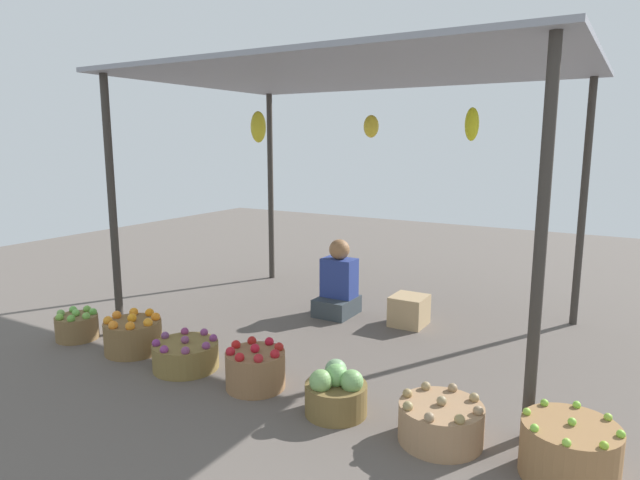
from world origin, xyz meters
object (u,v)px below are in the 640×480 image
basket_red_apples (255,368)px  wooden_crate_near_vendor (409,310)px  basket_purple_onions (186,355)px  basket_potatoes (441,422)px  basket_cabbages (336,392)px  vendor_person (338,286)px  basket_limes (569,451)px  basket_oranges (133,335)px  basket_green_apples (77,326)px

basket_red_apples → wooden_crate_near_vendor: size_ratio=1.28×
basket_red_apples → wooden_crate_near_vendor: basket_red_apples is taller
basket_purple_onions → basket_potatoes: size_ratio=1.02×
basket_cabbages → basket_potatoes: (0.70, 0.02, -0.03)m
vendor_person → basket_red_apples: (0.31, -1.80, -0.16)m
vendor_person → basket_limes: vendor_person is taller
basket_potatoes → basket_limes: basket_limes is taller
basket_oranges → basket_limes: bearing=-0.7°
basket_cabbages → basket_potatoes: basket_cabbages is taller
basket_potatoes → basket_limes: 0.70m
basket_oranges → basket_purple_onions: bearing=-2.6°
basket_potatoes → basket_red_apples: bearing=179.2°
basket_green_apples → basket_limes: bearing=0.1°
basket_green_apples → basket_oranges: size_ratio=0.78×
vendor_person → basket_cabbages: vendor_person is taller
basket_oranges → basket_red_apples: size_ratio=1.10×
basket_red_apples → basket_green_apples: bearing=-179.2°
basket_limes → basket_oranges: bearing=179.3°
vendor_person → wooden_crate_near_vendor: 0.77m
vendor_person → basket_limes: size_ratio=1.55×
basket_red_apples → basket_potatoes: size_ratio=0.86×
basket_oranges → basket_potatoes: bearing=-0.9°
basket_cabbages → wooden_crate_near_vendor: (-0.24, 1.89, -0.00)m
basket_red_apples → basket_potatoes: 1.39m
vendor_person → basket_purple_onions: vendor_person is taller
basket_potatoes → wooden_crate_near_vendor: 2.09m
vendor_person → basket_green_apples: size_ratio=2.12×
basket_green_apples → wooden_crate_near_vendor: wooden_crate_near_vendor is taller
basket_purple_onions → wooden_crate_near_vendor: wooden_crate_near_vendor is taller
basket_green_apples → basket_red_apples: size_ratio=0.85×
basket_potatoes → basket_purple_onions: bearing=179.7°
wooden_crate_near_vendor → basket_cabbages: bearing=-82.8°
vendor_person → basket_purple_onions: (-0.37, -1.81, -0.19)m
basket_purple_onions → basket_red_apples: 0.68m
basket_oranges → wooden_crate_near_vendor: basket_oranges is taller
basket_oranges → basket_potatoes: size_ratio=0.95×
basket_potatoes → basket_cabbages: bearing=-178.0°
basket_green_apples → basket_limes: (4.07, 0.01, 0.03)m
basket_green_apples → basket_purple_onions: size_ratio=0.72×
wooden_crate_near_vendor → basket_purple_onions: bearing=-121.3°
vendor_person → basket_potatoes: bearing=-47.1°
basket_green_apples → basket_limes: size_ratio=0.73×
basket_limes → basket_potatoes: bearing=-180.0°
vendor_person → basket_oranges: 2.05m
basket_potatoes → wooden_crate_near_vendor: bearing=116.6°
basket_oranges → wooden_crate_near_vendor: size_ratio=1.41×
basket_green_apples → basket_potatoes: size_ratio=0.73×
basket_oranges → basket_purple_onions: basket_oranges is taller
vendor_person → basket_oranges: bearing=-119.3°
vendor_person → basket_cabbages: size_ratio=1.91×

